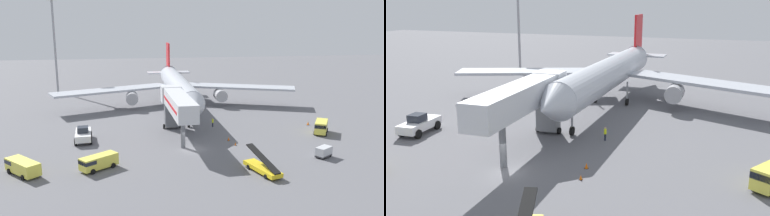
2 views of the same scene
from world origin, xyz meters
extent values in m
plane|color=slate|center=(0.00, 0.00, 0.00)|extent=(300.00, 300.00, 0.00)
cylinder|color=#B7BCC6|center=(1.84, 27.23, 5.10)|extent=(4.76, 37.25, 4.53)
cone|color=#B7BCC6|center=(1.71, 6.41, 5.10)|extent=(4.47, 4.44, 4.44)
cone|color=#B7BCC6|center=(1.98, 49.27, 5.44)|extent=(4.34, 6.88, 4.30)
cube|color=red|center=(1.97, 47.55, 9.63)|extent=(0.39, 5.39, 7.24)
cube|color=#B7BCC6|center=(4.68, 47.05, 5.66)|extent=(5.46, 3.95, 0.24)
cube|color=#B7BCC6|center=(-0.75, 47.08, 5.66)|extent=(5.46, 3.95, 0.24)
cube|color=#B7BCC6|center=(16.04, 30.96, 4.08)|extent=(25.76, 14.74, 0.44)
cube|color=#B7BCC6|center=(-12.31, 31.14, 4.08)|extent=(25.82, 14.46, 0.44)
cylinder|color=#A8A8AD|center=(11.67, 29.32, 2.50)|extent=(2.62, 3.39, 2.60)
cylinder|color=#A8A8AD|center=(-7.97, 29.45, 2.50)|extent=(2.62, 3.39, 2.60)
cylinder|color=gray|center=(1.75, 12.71, 2.14)|extent=(0.28, 0.28, 3.19)
cylinder|color=black|center=(1.75, 12.71, 0.55)|extent=(0.36, 1.10, 1.10)
cylinder|color=gray|center=(4.46, 29.44, 2.14)|extent=(0.28, 0.28, 3.19)
cylinder|color=black|center=(4.46, 29.44, 0.55)|extent=(0.36, 1.10, 1.10)
cylinder|color=gray|center=(-0.75, 29.48, 2.14)|extent=(0.28, 0.28, 3.19)
cylinder|color=black|center=(-0.75, 29.48, 0.55)|extent=(0.36, 1.10, 1.10)
cube|color=silver|center=(-1.09, 4.38, 6.15)|extent=(3.46, 16.44, 2.70)
cube|color=red|center=(-2.61, 4.33, 6.15)|extent=(0.43, 13.74, 0.44)
cube|color=silver|center=(-1.34, 13.15, 6.15)|extent=(3.53, 2.90, 2.84)
cube|color=#232833|center=(-1.37, 14.45, 6.40)|extent=(3.31, 0.33, 0.90)
cube|color=slate|center=(-1.32, 12.55, 2.60)|extent=(2.60, 1.87, 4.40)
cylinder|color=black|center=(-2.74, 12.51, 0.40)|extent=(0.32, 0.81, 0.80)
cylinder|color=black|center=(0.11, 12.59, 0.40)|extent=(0.32, 0.81, 0.80)
cylinder|color=slate|center=(-1.00, 1.10, 2.40)|extent=(0.70, 0.70, 4.80)
cube|color=white|center=(-16.22, 7.03, 1.06)|extent=(2.83, 6.09, 1.03)
cube|color=#232833|center=(-16.20, 6.73, 2.03)|extent=(1.80, 1.92, 0.90)
cylinder|color=black|center=(-14.95, 5.19, 0.55)|extent=(0.48, 1.13, 1.10)
cylinder|color=black|center=(-17.21, 5.02, 0.55)|extent=(0.48, 1.13, 1.10)
cylinder|color=black|center=(-15.24, 9.03, 0.55)|extent=(0.48, 1.13, 1.10)
cylinder|color=black|center=(-17.50, 8.86, 0.55)|extent=(0.48, 1.13, 1.10)
cube|color=#1E232D|center=(22.63, 3.59, 1.65)|extent=(2.35, 2.22, 0.61)
cylinder|color=black|center=(21.95, 4.17, 0.34)|extent=(0.64, 0.75, 0.68)
cylinder|color=black|center=(23.42, 6.57, 0.34)|extent=(0.64, 0.75, 0.68)
cylinder|color=#1E2333|center=(6.09, 12.19, 0.40)|extent=(0.26, 0.26, 0.79)
cylinder|color=#D8EA19|center=(6.09, 12.19, 1.10)|extent=(0.35, 0.35, 0.63)
sphere|color=tan|center=(6.09, 12.19, 1.54)|extent=(0.21, 0.21, 0.21)
cube|color=black|center=(6.79, 3.54, 0.01)|extent=(0.39, 0.39, 0.03)
cone|color=orange|center=(6.79, 3.54, 0.31)|extent=(0.33, 0.33, 0.57)
cube|color=black|center=(7.18, 0.87, 0.01)|extent=(0.31, 0.31, 0.03)
cone|color=orange|center=(7.18, 0.87, 0.26)|extent=(0.27, 0.27, 0.46)
cylinder|color=#93969B|center=(-27.18, 53.88, 12.01)|extent=(0.56, 0.56, 24.01)
camera|label=1|loc=(-9.37, -55.83, 18.85)|focal=37.10mm
camera|label=2|loc=(19.19, -32.33, 15.99)|focal=39.06mm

